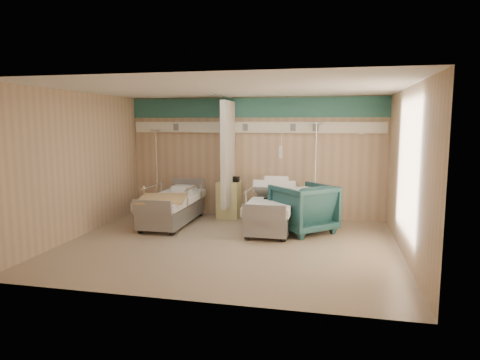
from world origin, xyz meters
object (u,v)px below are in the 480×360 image
bedside_cabinet (229,200)px  iv_stand_right (315,202)px  bed_left (172,210)px  bed_right (272,215)px  iv_stand_left (157,198)px  visitor_armchair (303,208)px

bedside_cabinet → iv_stand_right: bearing=0.6°
bed_left → bedside_cabinet: 1.39m
bed_right → bed_left: bearing=180.0°
bed_right → iv_stand_left: size_ratio=1.06×
bed_left → iv_stand_right: size_ratio=0.98×
visitor_armchair → iv_stand_right: 1.01m
bed_left → bedside_cabinet: (1.05, 0.90, 0.11)m
bedside_cabinet → visitor_armchair: size_ratio=0.78×
bed_right → iv_stand_right: (0.83, 0.92, 0.14)m
bedside_cabinet → bed_right: bearing=-38.0°
bed_right → visitor_armchair: visitor_armchair is taller
bed_left → iv_stand_left: bearing=130.4°
iv_stand_right → iv_stand_left: bearing=-178.4°
iv_stand_left → iv_stand_right: bearing=1.6°
bed_right → bed_left: 2.20m
bed_right → bedside_cabinet: bedside_cabinet is taller
bed_right → iv_stand_right: bearing=48.1°
bed_right → bedside_cabinet: bearing=142.0°
bed_right → visitor_armchair: size_ratio=1.99×
visitor_armchair → iv_stand_right: size_ratio=0.49×
iv_stand_left → bed_right: bearing=-15.8°
bed_right → iv_stand_left: iv_stand_left is taller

